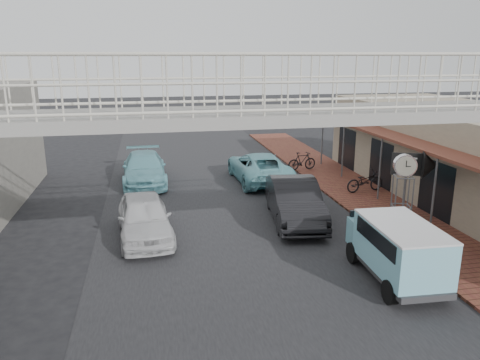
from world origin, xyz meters
name	(u,v)px	position (x,y,z in m)	size (l,w,h in m)	color
ground	(251,261)	(0.00, 0.00, 0.00)	(120.00, 120.00, 0.00)	black
road_strip	(251,261)	(0.00, 0.00, 0.01)	(10.00, 60.00, 0.01)	black
sidewalk	(392,215)	(6.50, 3.00, 0.05)	(3.00, 40.00, 0.10)	brown
shophouse_row	(479,158)	(10.97, 4.00, 2.01)	(7.20, 18.00, 4.00)	gray
footbridge	(291,204)	(0.00, -4.00, 3.18)	(16.40, 2.40, 6.34)	gray
white_hatchback	(144,217)	(-3.27, 2.67, 0.76)	(1.79, 4.46, 1.52)	silver
dark_sedan	(295,201)	(2.47, 3.26, 0.82)	(1.74, 4.99, 1.65)	black
angkot_curb	(259,167)	(2.50, 9.32, 0.75)	(2.48, 5.38, 1.49)	#69AEB7
angkot_far	(144,168)	(-3.26, 10.14, 0.75)	(2.10, 5.16, 1.50)	#6CAFBB
angkot_van	(398,244)	(3.80, -2.10, 1.14)	(1.83, 3.73, 1.80)	black
motorcycle_near	(365,181)	(6.84, 6.21, 0.61)	(0.67, 1.92, 1.01)	black
motorcycle_far	(302,161)	(5.30, 10.78, 0.61)	(0.48, 1.69, 1.01)	black
street_clock	(405,170)	(5.30, 0.40, 2.63)	(0.79, 0.72, 3.05)	#59595B
arrow_sign	(427,166)	(6.92, 1.60, 2.40)	(1.71, 1.16, 2.85)	#59595B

